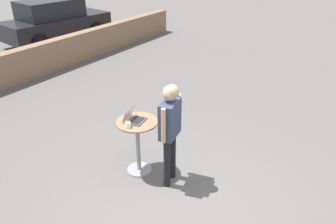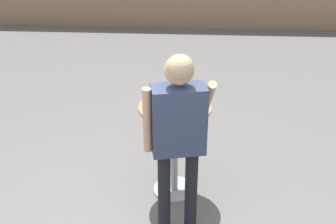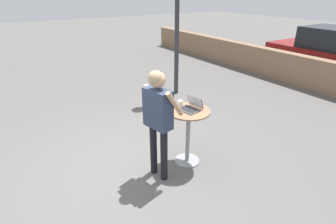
% 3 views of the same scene
% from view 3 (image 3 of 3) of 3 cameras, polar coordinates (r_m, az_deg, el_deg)
% --- Properties ---
extents(ground_plane, '(50.00, 50.00, 0.00)m').
position_cam_3_polar(ground_plane, '(4.50, -8.41, -12.36)').
color(ground_plane, '#5B5956').
extents(pavement_kerb, '(17.70, 0.35, 0.92)m').
position_cam_3_polar(pavement_kerb, '(8.67, 32.46, 6.06)').
color(pavement_kerb, '#84664C').
rests_on(pavement_kerb, ground_plane).
extents(cafe_table, '(0.69, 0.69, 0.98)m').
position_cam_3_polar(cafe_table, '(4.32, 4.42, -3.56)').
color(cafe_table, gray).
rests_on(cafe_table, ground_plane).
extents(laptop, '(0.36, 0.35, 0.20)m').
position_cam_3_polar(laptop, '(4.19, 5.00, 1.07)').
color(laptop, '#515156').
rests_on(laptop, cafe_table).
extents(coffee_mug, '(0.12, 0.09, 0.09)m').
position_cam_3_polar(coffee_mug, '(4.32, 2.70, 1.95)').
color(coffee_mug, white).
rests_on(coffee_mug, cafe_table).
extents(standing_person, '(0.58, 0.45, 1.75)m').
position_cam_3_polar(standing_person, '(3.76, -2.22, -0.04)').
color(standing_person, black).
rests_on(standing_person, ground_plane).
extents(parked_car_further_down, '(3.97, 1.97, 1.61)m').
position_cam_3_polar(parked_car_further_down, '(10.40, 32.21, 10.85)').
color(parked_car_further_down, maroon).
rests_on(parked_car_further_down, ground_plane).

